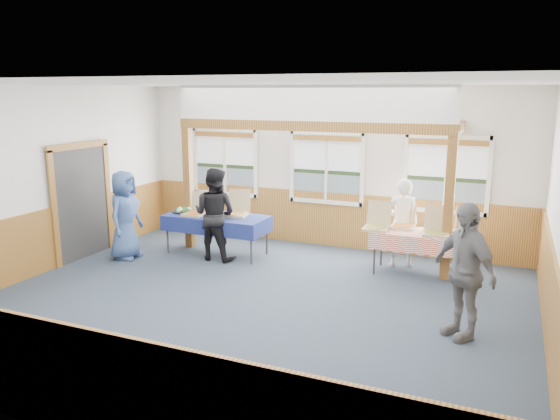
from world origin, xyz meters
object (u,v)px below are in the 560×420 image
Objects in this scene: table_right at (421,236)px; woman_white at (402,223)px; table_left at (217,218)px; person_grey at (464,271)px; woman_black at (215,214)px; man_blue at (125,215)px.

table_right is 1.04× the size of woman_white.
person_grey reaches higher than table_left.
woman_black reaches higher than man_blue.
person_grey reaches higher than woman_white.
man_blue reaches higher than table_left.
table_left and table_right have the same top height.
man_blue is (-1.43, -0.92, 0.13)m from table_left.
woman_black reaches higher than woman_white.
woman_black is 1.68m from man_blue.
person_grey is (4.69, -1.97, 0.18)m from table_left.
woman_white is 5.09m from man_blue.
woman_white is 3.41m from woman_black.
woman_black is at bearing -75.12° from man_blue.
woman_white is (-0.41, 0.36, 0.11)m from table_right.
woman_white is at bearing 135.85° from table_right.
woman_black is (0.14, -0.31, 0.16)m from table_left.
man_blue reaches higher than table_right.
person_grey is at bearing -71.00° from table_right.
man_blue is at bearing -169.53° from table_right.
man_blue is at bearing 22.17° from woman_black.
table_left is 1.28× the size of man_blue.
table_right is at bearing 17.36° from table_left.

